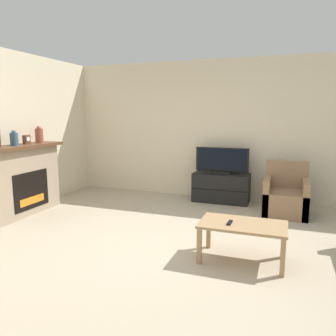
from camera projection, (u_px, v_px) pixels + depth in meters
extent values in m
plane|color=tan|center=(178.00, 248.00, 4.11)|extent=(24.00, 24.00, 0.00)
cube|color=beige|center=(221.00, 130.00, 6.40)|extent=(12.00, 0.06, 2.70)
cube|color=tan|center=(22.00, 181.00, 5.43)|extent=(0.38, 1.39, 1.12)
cube|color=black|center=(32.00, 190.00, 5.39)|extent=(0.01, 0.77, 0.61)
cube|color=orange|center=(32.00, 200.00, 5.41)|extent=(0.01, 0.54, 0.12)
cube|color=brown|center=(21.00, 146.00, 5.32)|extent=(0.50, 1.51, 0.05)
cylinder|color=#385670|center=(14.00, 139.00, 5.20)|extent=(0.13, 0.13, 0.20)
sphere|color=#385670|center=(14.00, 132.00, 5.18)|extent=(0.07, 0.07, 0.07)
cylinder|color=#994C3D|center=(39.00, 136.00, 5.72)|extent=(0.14, 0.14, 0.24)
sphere|color=#994C3D|center=(39.00, 128.00, 5.70)|extent=(0.08, 0.08, 0.08)
cube|color=brown|center=(27.00, 140.00, 5.45)|extent=(0.07, 0.11, 0.15)
cylinder|color=white|center=(28.00, 139.00, 5.44)|extent=(0.00, 0.08, 0.08)
cube|color=black|center=(221.00, 187.00, 6.26)|extent=(1.05, 0.49, 0.55)
cube|color=black|center=(219.00, 190.00, 6.03)|extent=(1.03, 0.01, 0.01)
cube|color=black|center=(222.00, 172.00, 6.21)|extent=(0.35, 0.18, 0.04)
cube|color=black|center=(222.00, 160.00, 6.17)|extent=(1.00, 0.03, 0.45)
cube|color=black|center=(222.00, 160.00, 6.15)|extent=(0.92, 0.01, 0.41)
cube|color=#937051|center=(285.00, 203.00, 5.47)|extent=(0.70, 0.76, 0.40)
cube|color=#937051|center=(287.00, 174.00, 5.69)|extent=(0.70, 0.14, 0.47)
cube|color=#937051|center=(267.00, 195.00, 5.55)|extent=(0.10, 0.76, 0.61)
cube|color=#937051|center=(305.00, 198.00, 5.35)|extent=(0.10, 0.76, 0.61)
cube|color=#A37F56|center=(243.00, 225.00, 3.70)|extent=(0.96, 0.56, 0.03)
cube|color=#A37F56|center=(199.00, 246.00, 3.66)|extent=(0.05, 0.05, 0.42)
cube|color=#A37F56|center=(283.00, 258.00, 3.36)|extent=(0.05, 0.05, 0.42)
cube|color=#A37F56|center=(209.00, 232.00, 4.10)|extent=(0.05, 0.05, 0.42)
cube|color=#A37F56|center=(283.00, 241.00, 3.81)|extent=(0.05, 0.05, 0.42)
cube|color=black|center=(230.00, 223.00, 3.69)|extent=(0.05, 0.15, 0.02)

